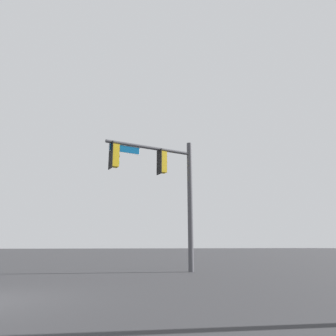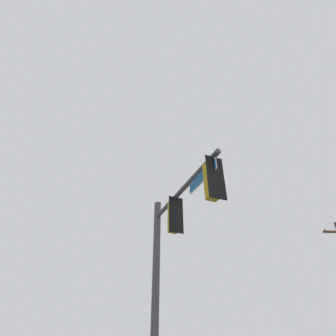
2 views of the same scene
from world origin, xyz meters
name	(u,v)px [view 2 (image 2 of 2)]	position (x,y,z in m)	size (l,w,h in m)	color
signal_pole_near	(171,247)	(-7.36, -6.42, 4.45)	(4.78, 1.06, 6.70)	#47474C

